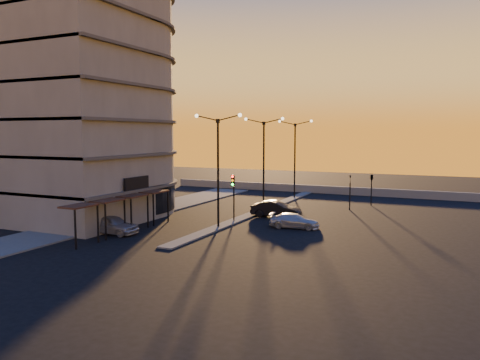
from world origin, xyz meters
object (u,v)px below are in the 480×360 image
traffic_light_main (233,190)px  streetlamp_mid (264,156)px  car_sedan (276,209)px  car_wagon (295,221)px  car_hatchback (112,225)px

traffic_light_main → streetlamp_mid: bearing=90.0°
traffic_light_main → car_sedan: 5.11m
streetlamp_mid → car_wagon: 10.61m
car_sedan → car_wagon: size_ratio=1.11×
streetlamp_mid → car_sedan: 6.39m
streetlamp_mid → car_wagon: size_ratio=2.27×
streetlamp_mid → traffic_light_main: (0.00, -7.13, -2.70)m
streetlamp_mid → car_sedan: streetlamp_mid is taller
car_sedan → car_hatchback: bearing=140.5°
car_hatchback → car_sedan: (9.11, 12.36, 0.02)m
traffic_light_main → car_wagon: (5.80, -0.22, -2.28)m
car_hatchback → car_wagon: car_hatchback is taller
car_sedan → car_wagon: 5.17m
car_sedan → car_wagon: (3.19, -4.07, -0.16)m
streetlamp_mid → car_sedan: size_ratio=2.05×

